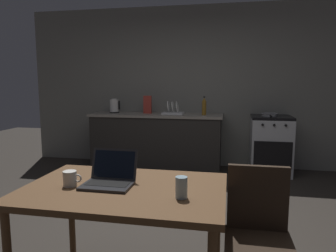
{
  "coord_description": "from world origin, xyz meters",
  "views": [
    {
      "loc": [
        0.59,
        -2.72,
        1.41
      ],
      "look_at": [
        -0.08,
        0.7,
        0.92
      ],
      "focal_mm": 33.47,
      "sensor_mm": 36.0,
      "label": 1
    }
  ],
  "objects": [
    {
      "name": "back_wall",
      "position": [
        0.3,
        2.61,
        1.33
      ],
      "size": [
        6.4,
        0.1,
        2.67
      ],
      "primitive_type": "cube",
      "color": "gray",
      "rests_on": "ground_plane"
    },
    {
      "name": "stove_oven",
      "position": [
        1.23,
        2.26,
        0.45
      ],
      "size": [
        0.6,
        0.62,
        0.9
      ],
      "color": "#B7BABF",
      "rests_on": "ground_plane"
    },
    {
      "name": "frying_pan",
      "position": [
        1.2,
        2.23,
        0.93
      ],
      "size": [
        0.24,
        0.42,
        0.05
      ],
      "color": "gray",
      "rests_on": "stove_oven"
    },
    {
      "name": "cereal_box",
      "position": [
        -0.73,
        2.28,
        1.05
      ],
      "size": [
        0.13,
        0.05,
        0.29
      ],
      "color": "#B2382D",
      "rests_on": "kitchen_counter"
    },
    {
      "name": "coffee_mug",
      "position": [
        -0.42,
        -0.9,
        0.78
      ],
      "size": [
        0.13,
        0.09,
        0.1
      ],
      "color": "silver",
      "rests_on": "dining_table"
    },
    {
      "name": "ground_plane",
      "position": [
        0.0,
        0.0,
        0.0
      ],
      "size": [
        12.0,
        12.0,
        0.0
      ],
      "primitive_type": "plane",
      "color": "#2D2823"
    },
    {
      "name": "drinking_glass",
      "position": [
        0.33,
        -0.97,
        0.8
      ],
      "size": [
        0.07,
        0.07,
        0.13
      ],
      "color": "#99B7C6",
      "rests_on": "dining_table"
    },
    {
      "name": "electric_kettle",
      "position": [
        -1.3,
        2.26,
        1.02
      ],
      "size": [
        0.17,
        0.15,
        0.24
      ],
      "color": "black",
      "rests_on": "kitchen_counter"
    },
    {
      "name": "chair",
      "position": [
        0.78,
        -0.83,
        0.51
      ],
      "size": [
        0.4,
        0.4,
        0.89
      ],
      "rotation": [
        0.0,
        0.0,
        0.26
      ],
      "color": "#2D2116",
      "rests_on": "ground_plane"
    },
    {
      "name": "dish_rack",
      "position": [
        -0.3,
        2.26,
        0.95
      ],
      "size": [
        0.34,
        0.26,
        0.21
      ],
      "color": "silver",
      "rests_on": "kitchen_counter"
    },
    {
      "name": "dining_table",
      "position": [
        -0.07,
        -0.85,
        0.67
      ],
      "size": [
        1.3,
        0.87,
        0.73
      ],
      "color": "brown",
      "rests_on": "ground_plane"
    },
    {
      "name": "laptop",
      "position": [
        -0.17,
        -0.83,
        0.78
      ],
      "size": [
        0.32,
        0.29,
        0.22
      ],
      "rotation": [
        0.0,
        0.0,
        0.18
      ],
      "color": "#232326",
      "rests_on": "dining_table"
    },
    {
      "name": "kitchen_counter",
      "position": [
        -0.58,
        2.26,
        0.45
      ],
      "size": [
        2.16,
        0.64,
        0.9
      ],
      "color": "#282623",
      "rests_on": "ground_plane"
    },
    {
      "name": "bottle",
      "position": [
        0.2,
        2.21,
        1.04
      ],
      "size": [
        0.07,
        0.07,
        0.29
      ],
      "color": "#8C601E",
      "rests_on": "kitchen_counter"
    }
  ]
}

